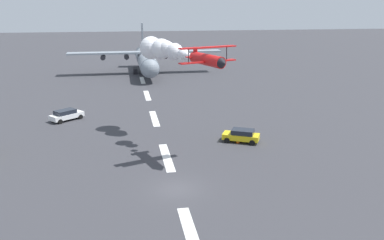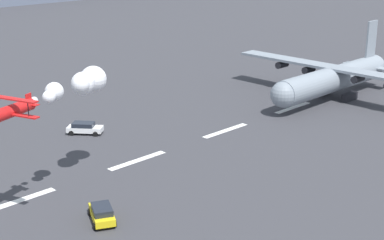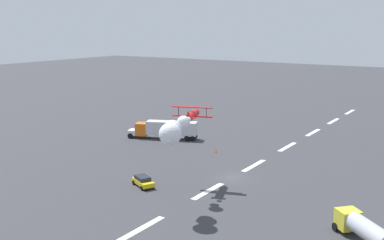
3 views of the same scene
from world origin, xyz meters
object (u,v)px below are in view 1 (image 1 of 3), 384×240
(cargo_transport_plane, at_px, (146,60))
(traffic_cone_far, at_px, (238,140))
(stunt_biplane_red, at_px, (165,50))
(followme_car_yellow, at_px, (241,135))
(airport_staff_sedan, at_px, (66,115))

(cargo_transport_plane, xyz_separation_m, traffic_cone_far, (-49.57, -7.28, -2.98))
(stunt_biplane_red, bearing_deg, followme_car_yellow, -111.80)
(cargo_transport_plane, relative_size, traffic_cone_far, 46.77)
(cargo_transport_plane, height_order, stunt_biplane_red, stunt_biplane_red)
(stunt_biplane_red, distance_m, traffic_cone_far, 13.27)
(stunt_biplane_red, bearing_deg, airport_staff_sedan, 53.27)
(cargo_transport_plane, relative_size, stunt_biplane_red, 2.15)
(followme_car_yellow, bearing_deg, traffic_cone_far, 119.52)
(stunt_biplane_red, bearing_deg, cargo_transport_plane, -0.72)
(stunt_biplane_red, height_order, traffic_cone_far, stunt_biplane_red)
(cargo_transport_plane, height_order, traffic_cone_far, cargo_transport_plane)
(cargo_transport_plane, height_order, airport_staff_sedan, cargo_transport_plane)
(stunt_biplane_red, relative_size, traffic_cone_far, 21.72)
(cargo_transport_plane, bearing_deg, followme_car_yellow, -171.04)
(cargo_transport_plane, bearing_deg, stunt_biplane_red, 179.28)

